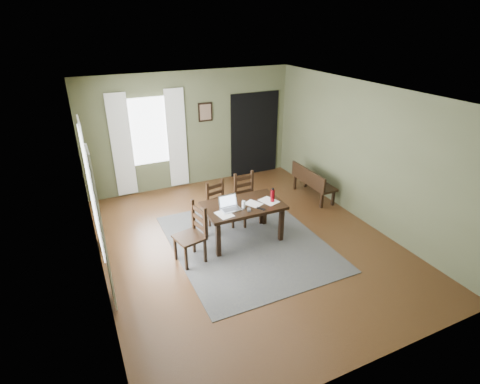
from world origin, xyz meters
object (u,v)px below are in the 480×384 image
laptop (229,205)px  water_bottle (273,195)px  dining_table (243,209)px  chair_back_left (219,206)px  chair_end (192,235)px  chair_back_right (247,199)px  bench (312,180)px

laptop → water_bottle: 0.82m
dining_table → chair_back_left: size_ratio=1.54×
laptop → chair_back_left: bearing=82.7°
water_bottle → chair_end: bearing=-175.3°
chair_end → chair_back_right: bearing=108.0°
chair_back_left → chair_back_right: chair_back_right is taller
chair_end → chair_back_left: 1.18m
bench → chair_back_left: bearing=98.3°
dining_table → bench: dining_table is taller
dining_table → chair_back_right: size_ratio=1.43×
laptop → dining_table: bearing=7.0°
bench → water_bottle: bearing=123.1°
dining_table → water_bottle: 0.59m
chair_back_right → bench: size_ratio=0.81×
chair_end → bench: bearing=98.1°
chair_back_right → water_bottle: chair_back_right is taller
chair_end → water_bottle: size_ratio=3.84×
chair_back_right → bench: chair_back_right is taller
dining_table → chair_back_left: bearing=111.4°
dining_table → chair_back_left: 0.66m
dining_table → bench: size_ratio=1.15×
chair_end → chair_back_left: chair_end is taller
water_bottle → chair_back_right: bearing=103.5°
bench → chair_back_right: bearing=101.6°
dining_table → bench: 2.37m
chair_back_right → laptop: bearing=-139.6°
chair_back_right → bench: (1.80, 0.37, -0.08)m
chair_back_left → chair_back_right: (0.59, -0.02, 0.04)m
chair_back_left → laptop: bearing=-108.2°
laptop → water_bottle: (0.82, -0.08, 0.06)m
dining_table → water_bottle: water_bottle is taller
dining_table → laptop: (-0.28, -0.04, 0.15)m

